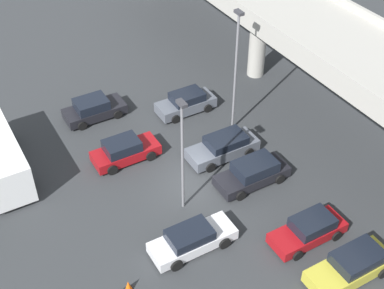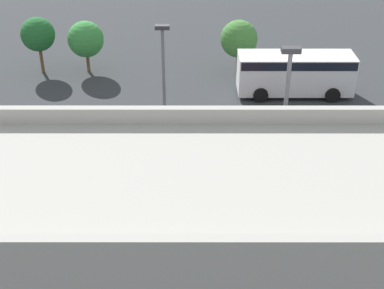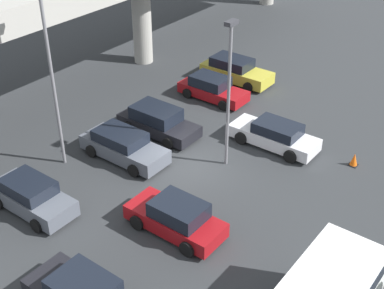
% 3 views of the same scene
% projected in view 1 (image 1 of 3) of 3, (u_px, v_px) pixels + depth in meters
% --- Properties ---
extents(ground_plane, '(113.25, 113.25, 0.00)m').
position_uv_depth(ground_plane, '(191.00, 186.00, 33.41)').
color(ground_plane, '#2D3033').
extents(highway_overpass, '(54.19, 6.83, 7.73)m').
position_uv_depth(highway_overpass, '(343.00, 53.00, 33.61)').
color(highway_overpass, '#9E9B93').
rests_on(highway_overpass, ground_plane).
extents(parked_car_0, '(2.19, 4.39, 1.54)m').
position_uv_depth(parked_car_0, '(94.00, 109.00, 38.54)').
color(parked_car_0, black).
rests_on(parked_car_0, ground_plane).
extents(parked_car_1, '(2.02, 4.35, 1.54)m').
position_uv_depth(parked_car_1, '(186.00, 103.00, 39.13)').
color(parked_car_1, '#515660').
rests_on(parked_car_1, ground_plane).
extents(parked_car_2, '(2.07, 4.41, 1.57)m').
position_uv_depth(parked_car_2, '(125.00, 151.00, 34.91)').
color(parked_car_2, maroon).
rests_on(parked_car_2, ground_plane).
extents(parked_car_3, '(2.11, 4.83, 1.51)m').
position_uv_depth(parked_car_3, '(223.00, 147.00, 35.22)').
color(parked_car_3, '#515660').
rests_on(parked_car_3, ground_plane).
extents(parked_car_4, '(2.15, 4.73, 1.56)m').
position_uv_depth(parked_car_4, '(253.00, 173.00, 33.25)').
color(parked_car_4, black).
rests_on(parked_car_4, ground_plane).
extents(parked_car_5, '(2.01, 4.86, 1.43)m').
position_uv_depth(parked_car_5, '(192.00, 239.00, 29.19)').
color(parked_car_5, silver).
rests_on(parked_car_5, ground_plane).
extents(parked_car_6, '(1.99, 4.44, 1.47)m').
position_uv_depth(parked_car_6, '(309.00, 230.00, 29.71)').
color(parked_car_6, maroon).
rests_on(parked_car_6, ground_plane).
extents(parked_car_7, '(2.10, 4.86, 1.58)m').
position_uv_depth(parked_car_7, '(352.00, 266.00, 27.71)').
color(parked_car_7, gold).
rests_on(parked_car_7, ground_plane).
extents(lamp_post_near_aisle, '(0.70, 0.35, 8.97)m').
position_uv_depth(lamp_post_near_aisle, '(236.00, 65.00, 34.67)').
color(lamp_post_near_aisle, slate).
rests_on(lamp_post_near_aisle, ground_plane).
extents(lamp_post_mid_lot, '(0.70, 0.35, 7.62)m').
position_uv_depth(lamp_post_mid_lot, '(182.00, 149.00, 29.21)').
color(lamp_post_mid_lot, slate).
rests_on(lamp_post_mid_lot, ground_plane).
extents(traffic_cone, '(0.44, 0.44, 0.70)m').
position_uv_depth(traffic_cone, '(128.00, 286.00, 27.26)').
color(traffic_cone, black).
rests_on(traffic_cone, ground_plane).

